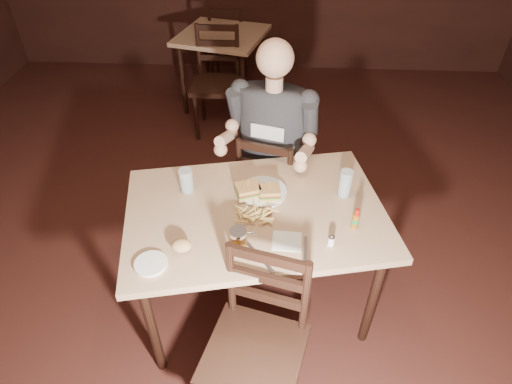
{
  "coord_description": "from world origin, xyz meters",
  "views": [
    {
      "loc": [
        0.25,
        -1.72,
        2.26
      ],
      "look_at": [
        0.16,
        -0.03,
        0.85
      ],
      "focal_mm": 30.0,
      "sensor_mm": 36.0,
      "label": 1
    }
  ],
  "objects_px": {
    "glass_left": "(186,181)",
    "side_plate": "(151,264)",
    "diner": "(271,123)",
    "syrup_dispenser": "(238,239)",
    "main_table": "(255,220)",
    "bg_chair_near": "(217,85)",
    "chair_near": "(254,354)",
    "bg_chair_far": "(229,45)",
    "glass_right": "(345,183)",
    "bg_table": "(222,42)",
    "dinner_plate": "(263,192)",
    "hot_sauce": "(356,218)",
    "chair_far": "(272,184)"
  },
  "relations": [
    {
      "from": "bg_table",
      "to": "glass_right",
      "type": "bearing_deg",
      "value": -68.78
    },
    {
      "from": "diner",
      "to": "syrup_dispenser",
      "type": "distance_m",
      "value": 0.87
    },
    {
      "from": "bg_chair_near",
      "to": "side_plate",
      "type": "relative_size",
      "value": 6.66
    },
    {
      "from": "dinner_plate",
      "to": "glass_right",
      "type": "xyz_separation_m",
      "value": [
        0.44,
        0.01,
        0.07
      ]
    },
    {
      "from": "chair_far",
      "to": "syrup_dispenser",
      "type": "distance_m",
      "value": 0.99
    },
    {
      "from": "main_table",
      "to": "syrup_dispenser",
      "type": "bearing_deg",
      "value": -103.7
    },
    {
      "from": "main_table",
      "to": "syrup_dispenser",
      "type": "distance_m",
      "value": 0.3
    },
    {
      "from": "main_table",
      "to": "glass_right",
      "type": "relative_size",
      "value": 9.45
    },
    {
      "from": "syrup_dispenser",
      "to": "side_plate",
      "type": "xyz_separation_m",
      "value": [
        -0.39,
        -0.13,
        -0.05
      ]
    },
    {
      "from": "chair_near",
      "to": "side_plate",
      "type": "relative_size",
      "value": 6.38
    },
    {
      "from": "chair_far",
      "to": "diner",
      "type": "xyz_separation_m",
      "value": [
        -0.01,
        -0.05,
        0.51
      ]
    },
    {
      "from": "bg_table",
      "to": "chair_near",
      "type": "distance_m",
      "value": 3.25
    },
    {
      "from": "bg_chair_near",
      "to": "chair_far",
      "type": "bearing_deg",
      "value": -68.0
    },
    {
      "from": "chair_far",
      "to": "bg_chair_far",
      "type": "bearing_deg",
      "value": -61.63
    },
    {
      "from": "chair_far",
      "to": "dinner_plate",
      "type": "xyz_separation_m",
      "value": [
        -0.04,
        -0.5,
        0.34
      ]
    },
    {
      "from": "chair_far",
      "to": "chair_near",
      "type": "height_order",
      "value": "chair_near"
    },
    {
      "from": "bg_table",
      "to": "diner",
      "type": "xyz_separation_m",
      "value": [
        0.54,
        -1.99,
        0.26
      ]
    },
    {
      "from": "diner",
      "to": "glass_right",
      "type": "relative_size",
      "value": 6.26
    },
    {
      "from": "bg_chair_far",
      "to": "glass_right",
      "type": "relative_size",
      "value": 5.69
    },
    {
      "from": "glass_left",
      "to": "side_plate",
      "type": "distance_m",
      "value": 0.54
    },
    {
      "from": "hot_sauce",
      "to": "bg_table",
      "type": "bearing_deg",
      "value": 109.95
    },
    {
      "from": "main_table",
      "to": "chair_near",
      "type": "relative_size",
      "value": 1.6
    },
    {
      "from": "hot_sauce",
      "to": "syrup_dispenser",
      "type": "bearing_deg",
      "value": -163.31
    },
    {
      "from": "chair_far",
      "to": "bg_chair_near",
      "type": "bearing_deg",
      "value": -52.47
    },
    {
      "from": "bg_chair_far",
      "to": "side_plate",
      "type": "distance_m",
      "value": 3.54
    },
    {
      "from": "bg_chair_near",
      "to": "side_plate",
      "type": "bearing_deg",
      "value": -89.09
    },
    {
      "from": "glass_left",
      "to": "main_table",
      "type": "bearing_deg",
      "value": -20.19
    },
    {
      "from": "chair_far",
      "to": "hot_sauce",
      "type": "relative_size",
      "value": 7.51
    },
    {
      "from": "diner",
      "to": "side_plate",
      "type": "xyz_separation_m",
      "value": [
        -0.51,
        -0.98,
        -0.17
      ]
    },
    {
      "from": "bg_chair_near",
      "to": "hot_sauce",
      "type": "bearing_deg",
      "value": -65.05
    },
    {
      "from": "chair_near",
      "to": "bg_chair_near",
      "type": "relative_size",
      "value": 0.96
    },
    {
      "from": "glass_left",
      "to": "side_plate",
      "type": "bearing_deg",
      "value": -97.54
    },
    {
      "from": "bg_chair_far",
      "to": "dinner_plate",
      "type": "bearing_deg",
      "value": 101.8
    },
    {
      "from": "bg_table",
      "to": "bg_chair_far",
      "type": "distance_m",
      "value": 0.6
    },
    {
      "from": "main_table",
      "to": "bg_chair_near",
      "type": "xyz_separation_m",
      "value": [
        -0.47,
        2.03,
        -0.21
      ]
    },
    {
      "from": "syrup_dispenser",
      "to": "main_table",
      "type": "bearing_deg",
      "value": 64.55
    },
    {
      "from": "chair_near",
      "to": "hot_sauce",
      "type": "distance_m",
      "value": 0.8
    },
    {
      "from": "chair_near",
      "to": "glass_right",
      "type": "xyz_separation_m",
      "value": [
        0.44,
        0.78,
        0.38
      ]
    },
    {
      "from": "main_table",
      "to": "hot_sauce",
      "type": "bearing_deg",
      "value": -11.15
    },
    {
      "from": "bg_chair_near",
      "to": "diner",
      "type": "height_order",
      "value": "diner"
    },
    {
      "from": "chair_near",
      "to": "side_plate",
      "type": "distance_m",
      "value": 0.62
    },
    {
      "from": "main_table",
      "to": "diner",
      "type": "bearing_deg",
      "value": 83.94
    },
    {
      "from": "chair_far",
      "to": "diner",
      "type": "relative_size",
      "value": 0.88
    },
    {
      "from": "diner",
      "to": "syrup_dispenser",
      "type": "relative_size",
      "value": 9.19
    },
    {
      "from": "main_table",
      "to": "diner",
      "type": "relative_size",
      "value": 1.51
    },
    {
      "from": "dinner_plate",
      "to": "glass_right",
      "type": "relative_size",
      "value": 1.6
    },
    {
      "from": "bg_chair_far",
      "to": "glass_right",
      "type": "xyz_separation_m",
      "value": [
        0.94,
        -2.98,
        0.4
      ]
    },
    {
      "from": "glass_left",
      "to": "hot_sauce",
      "type": "relative_size",
      "value": 1.18
    },
    {
      "from": "bg_table",
      "to": "dinner_plate",
      "type": "relative_size",
      "value": 3.88
    },
    {
      "from": "bg_table",
      "to": "glass_right",
      "type": "distance_m",
      "value": 2.61
    }
  ]
}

